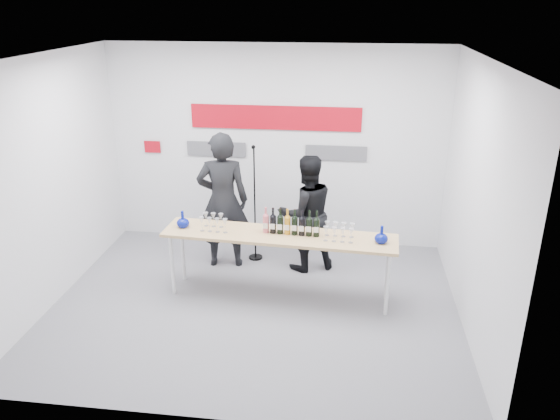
{
  "coord_description": "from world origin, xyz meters",
  "views": [
    {
      "loc": [
        1.07,
        -5.83,
        3.61
      ],
      "look_at": [
        0.28,
        0.36,
        1.15
      ],
      "focal_mm": 35.0,
      "sensor_mm": 36.0,
      "label": 1
    }
  ],
  "objects_px": {
    "tasting_table": "(279,239)",
    "presenter_left": "(223,201)",
    "presenter_right": "(306,213)",
    "mic_stand": "(255,225)"
  },
  "relations": [
    {
      "from": "presenter_left",
      "to": "mic_stand",
      "type": "xyz_separation_m",
      "value": [
        0.41,
        0.22,
        -0.44
      ]
    },
    {
      "from": "tasting_table",
      "to": "presenter_left",
      "type": "distance_m",
      "value": 1.21
    },
    {
      "from": "presenter_left",
      "to": "tasting_table",
      "type": "bearing_deg",
      "value": 128.88
    },
    {
      "from": "tasting_table",
      "to": "mic_stand",
      "type": "distance_m",
      "value": 1.17
    },
    {
      "from": "mic_stand",
      "to": "presenter_right",
      "type": "bearing_deg",
      "value": -37.46
    },
    {
      "from": "presenter_right",
      "to": "mic_stand",
      "type": "distance_m",
      "value": 0.83
    },
    {
      "from": "tasting_table",
      "to": "mic_stand",
      "type": "relative_size",
      "value": 1.7
    },
    {
      "from": "tasting_table",
      "to": "mic_stand",
      "type": "height_order",
      "value": "mic_stand"
    },
    {
      "from": "tasting_table",
      "to": "presenter_left",
      "type": "height_order",
      "value": "presenter_left"
    },
    {
      "from": "presenter_left",
      "to": "presenter_right",
      "type": "relative_size",
      "value": 1.17
    }
  ]
}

